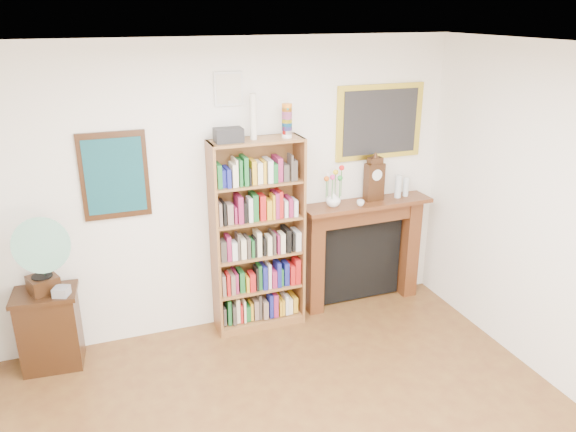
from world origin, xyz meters
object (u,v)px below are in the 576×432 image
object	(u,v)px
cd_stack	(61,291)
mantel_clock	(374,180)
gramophone	(36,252)
flower_vase	(333,199)
fireplace	(362,243)
bottle_right	(406,187)
teacup	(361,203)
bookshelf	(258,226)
side_cabinet	(50,329)
bottle_left	(398,186)

from	to	relation	value
cd_stack	mantel_clock	world-z (taller)	mantel_clock
gramophone	flower_vase	distance (m)	2.74
fireplace	gramophone	xyz separation A→B (m)	(-3.12, -0.22, 0.46)
gramophone	bottle_right	size ratio (longest dim) A/B	3.73
cd_stack	teacup	bearing A→B (deg)	1.70
bookshelf	bottle_right	bearing A→B (deg)	1.03
side_cabinet	mantel_clock	world-z (taller)	mantel_clock
fireplace	bottle_right	xyz separation A→B (m)	(0.47, -0.02, 0.58)
cd_stack	bookshelf	bearing A→B (deg)	4.92
bottle_left	mantel_clock	bearing A→B (deg)	177.99
bookshelf	mantel_clock	distance (m)	1.30
fireplace	bottle_left	distance (m)	0.70
bottle_left	bookshelf	bearing A→B (deg)	-178.58
fireplace	teacup	size ratio (longest dim) A/B	18.30
side_cabinet	bottle_right	distance (m)	3.71
flower_vase	teacup	xyz separation A→B (m)	(0.26, -0.08, -0.05)
cd_stack	side_cabinet	bearing A→B (deg)	141.57
fireplace	flower_vase	distance (m)	0.68
cd_stack	flower_vase	size ratio (longest dim) A/B	0.79
gramophone	bottle_left	distance (m)	3.49
gramophone	bottle_right	bearing A→B (deg)	-18.68
fireplace	bottle_left	world-z (taller)	bottle_left
bottle_left	bottle_right	world-z (taller)	bottle_left
mantel_clock	flower_vase	xyz separation A→B (m)	(-0.47, -0.04, -0.14)
mantel_clock	gramophone	bearing A→B (deg)	178.94
flower_vase	gramophone	bearing A→B (deg)	-176.78
side_cabinet	bottle_right	bearing A→B (deg)	6.37
side_cabinet	cd_stack	xyz separation A→B (m)	(0.15, -0.12, 0.41)
mantel_clock	teacup	size ratio (longest dim) A/B	5.93
cd_stack	flower_vase	xyz separation A→B (m)	(2.59, 0.17, 0.47)
teacup	bottle_left	size ratio (longest dim) A/B	0.32
bottle_left	bottle_right	distance (m)	0.10
bookshelf	bottle_left	bearing A→B (deg)	0.64
flower_vase	bottle_right	bearing A→B (deg)	2.70
fireplace	cd_stack	distance (m)	2.99
bookshelf	bottle_right	size ratio (longest dim) A/B	10.99
mantel_clock	fireplace	bearing A→B (deg)	157.38
bookshelf	teacup	size ratio (longest dim) A/B	29.02
side_cabinet	bottle_left	bearing A→B (deg)	6.18
cd_stack	mantel_clock	xyz separation A→B (m)	(3.06, 0.20, 0.61)
gramophone	flower_vase	size ratio (longest dim) A/B	4.90
bookshelf	gramophone	distance (m)	1.95
flower_vase	teacup	world-z (taller)	flower_vase
fireplace	gramophone	size ratio (longest dim) A/B	1.86
mantel_clock	teacup	xyz separation A→B (m)	(-0.21, -0.12, -0.19)
side_cabinet	fireplace	world-z (taller)	fireplace
bookshelf	teacup	xyz separation A→B (m)	(1.06, -0.07, 0.13)
cd_stack	flower_vase	bearing A→B (deg)	3.68
cd_stack	flower_vase	distance (m)	2.64
side_cabinet	bottle_left	distance (m)	3.61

